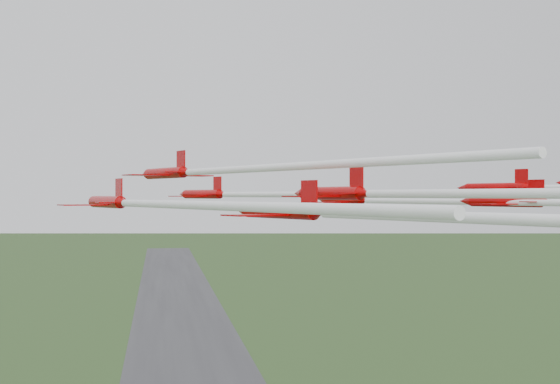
{
  "coord_description": "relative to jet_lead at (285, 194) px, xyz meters",
  "views": [
    {
      "loc": [
        -9.03,
        -78.01,
        49.48
      ],
      "look_at": [
        3.48,
        1.91,
        49.77
      ],
      "focal_mm": 50.0,
      "sensor_mm": 36.0,
      "label": 1
    }
  ],
  "objects": [
    {
      "name": "runway",
      "position": [
        -4.67,
        193.78,
        -49.51
      ],
      "size": [
        38.0,
        900.0,
        0.04
      ],
      "primitive_type": "cube",
      "color": "#363639",
      "rests_on": "ground"
    },
    {
      "name": "jet_lead",
      "position": [
        0.0,
        0.0,
        0.0
      ],
      "size": [
        32.16,
        62.9,
        2.78
      ],
      "rotation": [
        0.0,
        0.0,
        0.45
      ],
      "color": "#B10002"
    },
    {
      "name": "jet_row2_left",
      "position": [
        -7.94,
        -12.84,
        2.21
      ],
      "size": [
        24.06,
        50.76,
        2.78
      ],
      "rotation": [
        0.0,
        0.0,
        0.41
      ],
      "color": "#B10002"
    },
    {
      "name": "jet_row2_right",
      "position": [
        13.67,
        -10.93,
        -0.7
      ],
      "size": [
        23.3,
        60.91,
        2.44
      ],
      "rotation": [
        0.0,
        0.0,
        0.33
      ],
      "color": "#B10002"
    },
    {
      "name": "jet_row3_left",
      "position": [
        -14.07,
        -29.17,
        -0.67
      ],
      "size": [
        18.64,
        45.18,
        2.37
      ],
      "rotation": [
        0.0,
        0.0,
        0.35
      ],
      "color": "#B10002"
    },
    {
      "name": "jet_row3_mid",
      "position": [
        5.73,
        -24.73,
        0.06
      ],
      "size": [
        20.63,
        48.96,
        2.94
      ],
      "rotation": [
        0.0,
        0.0,
        0.35
      ],
      "color": "#B10002"
    },
    {
      "name": "jet_row4_left",
      "position": [
        1.14,
        -43.66,
        -1.22
      ],
      "size": [
        27.1,
        56.41,
        2.69
      ],
      "rotation": [
        0.0,
        0.0,
        0.42
      ],
      "color": "#B10002"
    }
  ]
}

